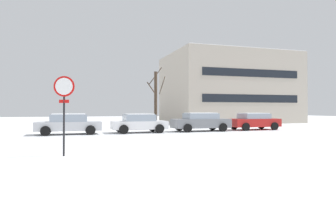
% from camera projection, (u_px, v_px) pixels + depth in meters
% --- Properties ---
extents(ground_plane, '(120.00, 120.00, 0.00)m').
position_uv_depth(ground_plane, '(119.00, 148.00, 13.36)').
color(ground_plane, white).
extents(road_surface, '(80.00, 8.73, 0.00)m').
position_uv_depth(road_surface, '(110.00, 141.00, 16.57)').
color(road_surface, silver).
rests_on(road_surface, ground).
extents(stop_sign, '(0.74, 0.20, 2.93)m').
position_uv_depth(stop_sign, '(64.00, 100.00, 11.21)').
color(stop_sign, black).
rests_on(stop_sign, ground).
extents(parked_car_silver, '(4.30, 2.05, 1.41)m').
position_uv_depth(parked_car_silver, '(69.00, 124.00, 20.72)').
color(parked_car_silver, silver).
rests_on(parked_car_silver, ground).
extents(parked_car_white, '(3.96, 2.13, 1.38)m').
position_uv_depth(parked_car_white, '(139.00, 123.00, 22.22)').
color(parked_car_white, white).
rests_on(parked_car_white, ground).
extents(parked_car_gray, '(4.48, 2.04, 1.44)m').
position_uv_depth(parked_car_gray, '(201.00, 122.00, 23.71)').
color(parked_car_gray, slate).
rests_on(parked_car_gray, ground).
extents(parked_car_red, '(4.15, 2.06, 1.40)m').
position_uv_depth(parked_car_red, '(254.00, 121.00, 25.36)').
color(parked_car_red, red).
rests_on(parked_car_red, ground).
extents(tree_far_mid, '(1.41, 1.40, 5.28)m').
position_uv_depth(tree_far_mid, '(156.00, 99.00, 25.40)').
color(tree_far_mid, '#423326').
rests_on(tree_far_mid, ground).
extents(building_far_right, '(15.62, 11.74, 8.92)m').
position_uv_depth(building_far_right, '(227.00, 89.00, 40.70)').
color(building_far_right, '#B2A899').
rests_on(building_far_right, ground).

